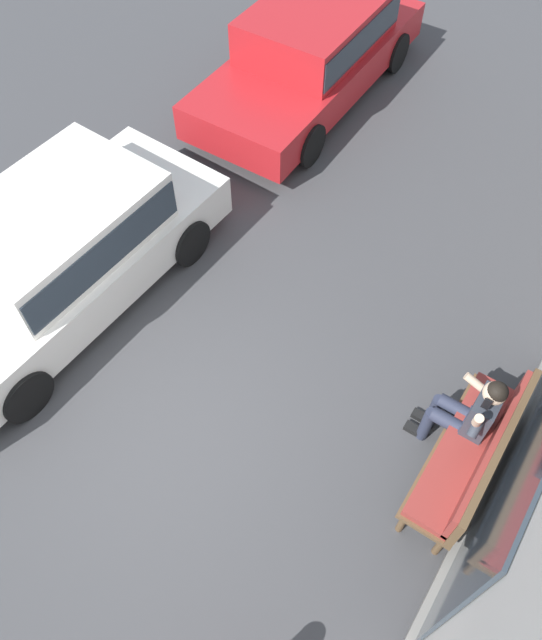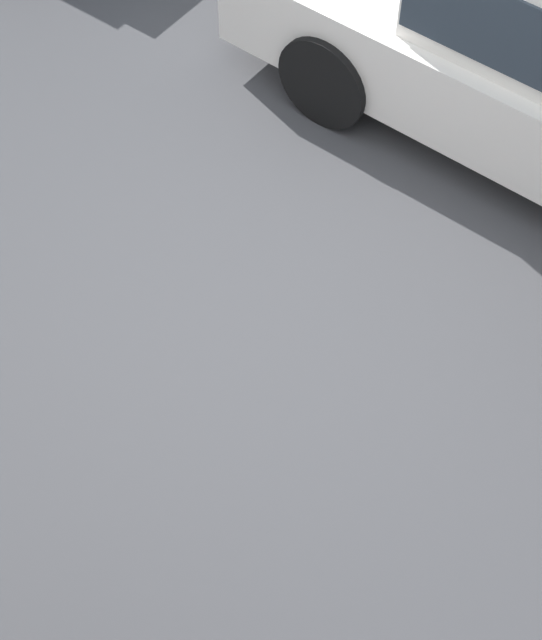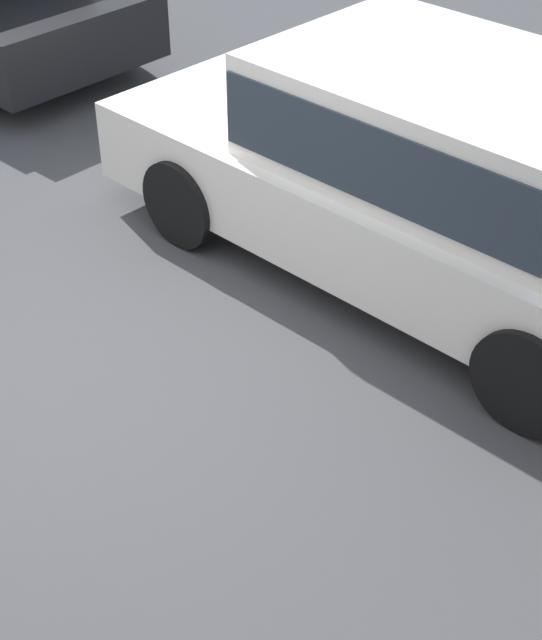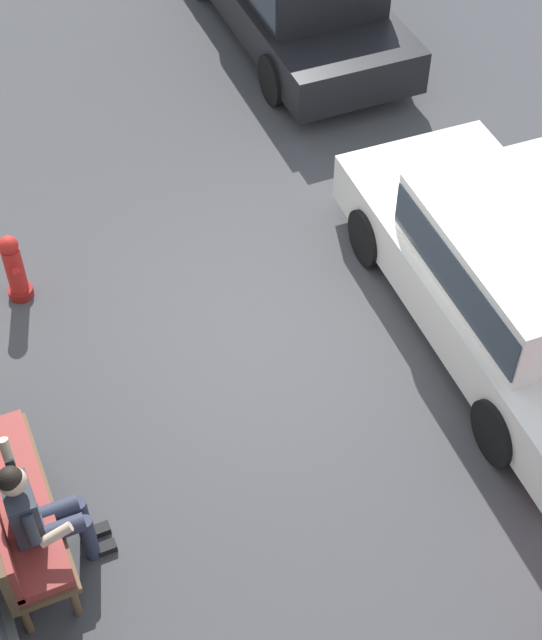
% 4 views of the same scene
% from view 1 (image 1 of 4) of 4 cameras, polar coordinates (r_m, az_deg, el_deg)
% --- Properties ---
extents(ground_plane, '(60.00, 60.00, 0.00)m').
position_cam_1_polar(ground_plane, '(6.98, -9.42, -9.40)').
color(ground_plane, '#424244').
extents(bench, '(1.82, 0.55, 1.04)m').
position_cam_1_polar(bench, '(6.39, 18.23, -11.52)').
color(bench, brown).
rests_on(bench, ground_plane).
extents(person_on_phone, '(0.73, 0.74, 1.37)m').
position_cam_1_polar(person_on_phone, '(6.43, 17.70, -8.09)').
color(person_on_phone, '#2D3347').
rests_on(person_on_phone, ground_plane).
extents(parked_car_near, '(4.54, 1.96, 1.43)m').
position_cam_1_polar(parked_car_near, '(10.50, 3.80, 23.55)').
color(parked_car_near, red).
rests_on(parked_car_near, ground_plane).
extents(parked_car_mid, '(4.42, 1.98, 1.45)m').
position_cam_1_polar(parked_car_mid, '(7.67, -18.87, 6.20)').
color(parked_car_mid, white).
rests_on(parked_car_mid, ground_plane).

